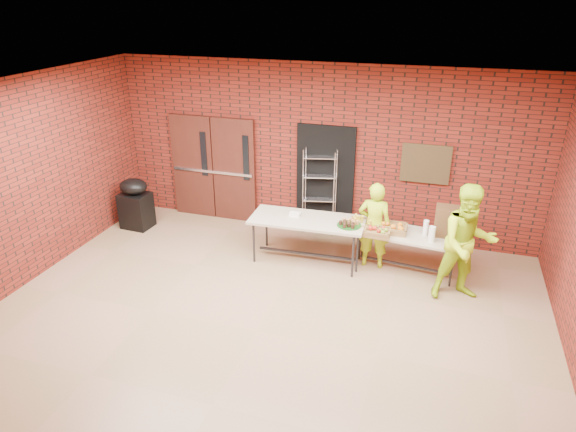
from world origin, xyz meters
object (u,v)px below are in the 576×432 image
(covered_grill, at_px, (136,203))
(volunteer_man, at_px, (467,244))
(table_right, at_px, (407,237))
(wire_rack, at_px, (319,193))
(table_left, at_px, (307,222))
(volunteer_woman, at_px, (374,225))
(coffee_dispenser, at_px, (446,221))

(covered_grill, distance_m, volunteer_man, 6.20)
(table_right, bearing_deg, wire_rack, 156.42)
(table_left, distance_m, table_right, 1.66)
(volunteer_woman, bearing_deg, volunteer_man, 159.08)
(coffee_dispenser, bearing_deg, table_left, -172.80)
(table_left, relative_size, volunteer_woman, 1.30)
(table_right, xyz_separation_m, coffee_dispenser, (0.59, 0.14, 0.30))
(wire_rack, relative_size, volunteer_man, 0.91)
(wire_rack, height_order, table_left, wire_rack)
(volunteer_woman, distance_m, volunteer_man, 1.57)
(volunteer_man, bearing_deg, wire_rack, 129.33)
(wire_rack, height_order, table_right, wire_rack)
(table_left, xyz_separation_m, coffee_dispenser, (2.24, 0.28, 0.21))
(coffee_dispenser, bearing_deg, volunteer_woman, -174.03)
(covered_grill, relative_size, volunteer_woman, 0.67)
(table_right, xyz_separation_m, volunteer_man, (0.91, -0.55, 0.28))
(wire_rack, bearing_deg, coffee_dispenser, -33.43)
(volunteer_man, bearing_deg, covered_grill, 152.89)
(table_left, height_order, coffee_dispenser, coffee_dispenser)
(coffee_dispenser, height_order, covered_grill, coffee_dispenser)
(wire_rack, xyz_separation_m, volunteer_woman, (1.19, -0.98, -0.08))
(wire_rack, height_order, coffee_dispenser, wire_rack)
(volunteer_man, bearing_deg, table_left, 150.70)
(covered_grill, xyz_separation_m, volunteer_woman, (4.70, -0.16, 0.25))
(wire_rack, bearing_deg, volunteer_woman, -52.51)
(wire_rack, height_order, covered_grill, wire_rack)
(table_left, bearing_deg, wire_rack, 92.00)
(table_left, bearing_deg, volunteer_woman, 6.20)
(coffee_dispenser, height_order, volunteer_man, volunteer_man)
(volunteer_man, bearing_deg, volunteer_woman, 138.32)
(wire_rack, relative_size, volunteer_woman, 1.11)
(table_left, bearing_deg, volunteer_man, -11.18)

